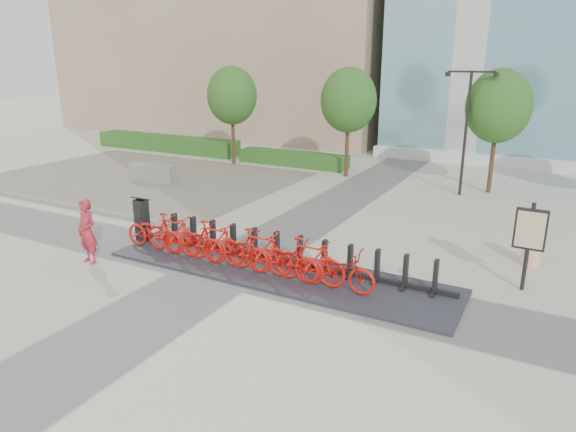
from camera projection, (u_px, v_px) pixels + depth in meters
The scene contains 25 objects.
ground at pixel (230, 267), 13.97m from camera, with size 120.00×120.00×0.00m, color beige.
gravel_patch at pixel (140, 178), 24.40m from camera, with size 14.00×14.00×0.00m, color #686255.
curb at pixel (46, 202), 20.09m from camera, with size 14.00×0.25×0.15m, color slate.
hedge_a at pixel (167, 143), 31.55m from camera, with size 10.00×1.40×0.90m, color #2D6524.
hedge_b at pixel (293, 159), 27.24m from camera, with size 6.00×1.20×0.70m, color #2D6524.
tree_0 at pixel (232, 96), 26.64m from camera, with size 2.60×2.60×5.10m.
tree_1 at pixel (348, 100), 23.68m from camera, with size 2.60×2.60×5.10m.
tree_2 at pixel (498, 106), 20.73m from camera, with size 2.60×2.60×5.10m.
streetlamp at pixel (467, 119), 20.48m from camera, with size 2.00×0.20×5.00m.
dock_pad at pixel (276, 271), 13.62m from camera, with size 9.60×2.40×0.08m, color #2C2C33.
dock_rail_posts at pixel (287, 249), 13.85m from camera, with size 8.02×0.50×0.85m, color black, non-canonical shape.
bike_0 at pixel (154, 232), 14.93m from camera, with size 0.70×2.00×1.05m, color red.
bike_1 at pixel (173, 234), 14.59m from camera, with size 0.55×1.94×1.16m, color red.
bike_2 at pixel (193, 240), 14.28m from camera, with size 0.70×2.00×1.05m, color red.
bike_3 at pixel (214, 242), 13.93m from camera, with size 0.55×1.94×1.16m, color red.
bike_4 at pixel (236, 249), 13.62m from camera, with size 0.70×2.00×1.05m, color red.
bike_5 at pixel (260, 251), 13.28m from camera, with size 0.55×1.94×1.16m, color red.
bike_6 at pixel (284, 258), 12.97m from camera, with size 0.70×2.00×1.05m, color red.
bike_7 at pixel (309, 261), 12.62m from camera, with size 0.55×1.94×1.16m, color red.
bike_8 at pixel (336, 269), 12.31m from camera, with size 0.70×2.00×1.05m, color red.
kiosk at pixel (142, 219), 15.63m from camera, with size 0.44×0.38×1.41m.
worker_red at pixel (87, 231), 14.04m from camera, with size 0.66×0.44×1.82m, color #AC2431.
construction_barrel at pixel (532, 249), 13.99m from camera, with size 0.48×0.48×0.92m, color #E2571D.
jersey_barrier at pixel (152, 173), 23.45m from camera, with size 2.13×0.58×0.82m, color gray.
map_sign at pixel (530, 233), 12.19m from camera, with size 0.73×0.14×2.22m.
Camera 1 is at (7.56, -10.62, 5.44)m, focal length 32.00 mm.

